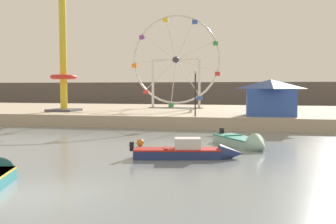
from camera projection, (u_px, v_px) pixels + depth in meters
name	position (u px, v px, depth m)	size (l,w,h in m)	color
ground_plane	(37.00, 196.00, 11.85)	(240.00, 240.00, 0.00)	slate
quay_promenade	(190.00, 114.00, 41.81)	(110.00, 22.40, 1.04)	#B7A88E
distant_town_skyline	(212.00, 95.00, 66.15)	(140.00, 3.00, 4.40)	#564C47
motorboat_seafoam	(245.00, 142.00, 21.63)	(3.65, 4.42, 1.32)	#93BCAD
motorboat_navy_blue	(193.00, 152.00, 18.17)	(5.52, 2.10, 1.24)	navy
ferris_wheel_white_frame	(176.00, 62.00, 43.64)	(10.52, 1.20, 10.86)	silver
drop_tower_yellow_tower	(63.00, 57.00, 37.78)	(2.80, 2.80, 14.67)	gold
carnival_booth_blue_tent	(270.00, 97.00, 31.86)	(4.50, 3.81, 3.11)	#3356B7
promenade_lamp_near	(195.00, 86.00, 31.06)	(0.32, 0.32, 3.87)	#2D2D33
mooring_buoy_orange	(140.00, 143.00, 21.87)	(0.44, 0.44, 0.44)	orange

